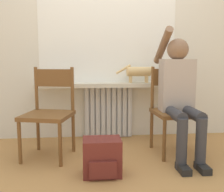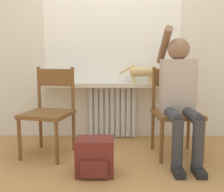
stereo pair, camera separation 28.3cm
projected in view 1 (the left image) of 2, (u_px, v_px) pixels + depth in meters
name	position (u px, v px, depth m)	size (l,w,h in m)	color
ground_plane	(119.00, 175.00, 2.28)	(12.00, 12.00, 0.00)	#B27F47
wall_with_window	(108.00, 32.00, 3.30)	(7.00, 0.06, 2.70)	silver
radiator	(108.00, 112.00, 3.37)	(0.62, 0.08, 0.67)	silver
windowsill	(109.00, 85.00, 3.23)	(1.78, 0.26, 0.05)	beige
window_glass	(108.00, 31.00, 3.27)	(1.71, 0.01, 1.28)	white
chair_left	(49.00, 111.00, 2.68)	(0.56, 0.56, 0.92)	brown
chair_right	(175.00, 109.00, 2.81)	(0.49, 0.49, 0.92)	brown
person	(180.00, 91.00, 2.66)	(0.36, 0.99, 1.33)	#333338
cat	(140.00, 72.00, 3.21)	(0.49, 0.11, 0.23)	#DBB77A
backpack	(102.00, 157.00, 2.27)	(0.33, 0.26, 0.32)	maroon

